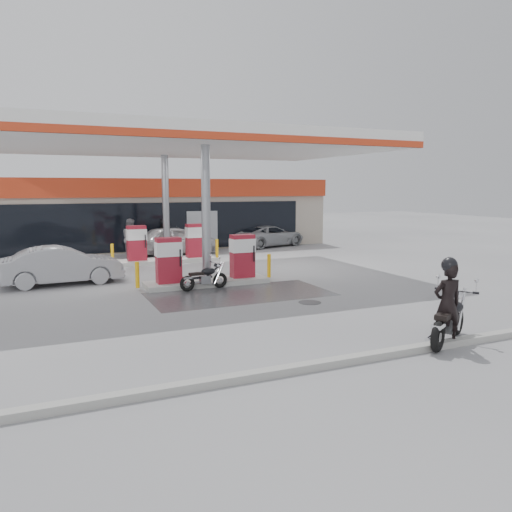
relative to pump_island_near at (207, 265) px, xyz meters
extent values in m
plane|color=gray|center=(0.00, -2.00, -0.71)|extent=(90.00, 90.00, 0.00)
cube|color=#4C4C4F|center=(0.50, -2.00, -0.71)|extent=(6.00, 3.00, 0.00)
cylinder|color=#38383A|center=(2.00, -4.00, -0.71)|extent=(0.70, 0.70, 0.01)
cube|color=gray|center=(0.00, -9.00, -0.64)|extent=(28.00, 0.25, 0.15)
cube|color=#ACA190|center=(0.00, 14.00, 1.29)|extent=(22.00, 8.00, 4.00)
cube|color=black|center=(0.00, 9.97, 0.69)|extent=(18.00, 0.10, 2.60)
cube|color=#BB3317|center=(0.00, 9.90, 2.79)|extent=(22.00, 0.25, 1.00)
cube|color=navy|center=(7.00, 9.85, 2.79)|extent=(3.50, 0.12, 0.80)
cube|color=gray|center=(3.00, 9.93, 0.39)|extent=(1.80, 0.14, 2.20)
cube|color=silver|center=(0.00, 3.00, 4.59)|extent=(16.00, 10.00, 0.60)
cube|color=#BB3317|center=(0.00, -1.95, 4.41)|extent=(16.00, 0.12, 0.24)
cube|color=#BB3317|center=(0.00, 7.95, 4.41)|extent=(16.00, 0.12, 0.24)
cylinder|color=gray|center=(0.00, 0.00, 1.88)|extent=(0.32, 0.32, 5.00)
cylinder|color=gray|center=(0.00, 6.00, 1.88)|extent=(0.32, 0.32, 5.00)
cube|color=#9E9E99|center=(0.00, 0.00, -0.62)|extent=(4.50, 1.30, 0.18)
cube|color=maroon|center=(-1.40, 0.00, 0.27)|extent=(0.85, 0.48, 1.60)
cube|color=maroon|center=(1.40, 0.00, 0.27)|extent=(0.85, 0.48, 1.60)
cube|color=silver|center=(-1.40, 0.00, 0.67)|extent=(0.88, 0.52, 0.50)
cube|color=silver|center=(1.40, 0.00, 0.67)|extent=(0.88, 0.52, 0.50)
cylinder|color=#EEAC0D|center=(-2.50, 0.00, -0.17)|extent=(0.14, 0.14, 0.90)
cylinder|color=#EEAC0D|center=(2.50, 0.00, -0.17)|extent=(0.14, 0.14, 0.90)
cube|color=#9E9E99|center=(0.00, 6.00, -0.62)|extent=(4.50, 1.30, 0.18)
cube|color=maroon|center=(-1.40, 6.00, 0.27)|extent=(0.85, 0.48, 1.60)
cube|color=maroon|center=(1.40, 6.00, 0.27)|extent=(0.85, 0.48, 1.60)
cube|color=silver|center=(-1.40, 6.00, 0.67)|extent=(0.88, 0.52, 0.50)
cube|color=silver|center=(1.40, 6.00, 0.67)|extent=(0.88, 0.52, 0.50)
cylinder|color=#EEAC0D|center=(-2.50, 6.00, -0.17)|extent=(0.14, 0.14, 0.90)
cylinder|color=#EEAC0D|center=(2.50, 6.00, -0.17)|extent=(0.14, 0.14, 0.90)
torus|color=black|center=(3.50, -8.41, -0.37)|extent=(0.66, 0.47, 0.68)
torus|color=black|center=(2.15, -9.18, -0.37)|extent=(0.66, 0.47, 0.68)
cube|color=gray|center=(2.87, -8.77, -0.28)|extent=(0.52, 0.46, 0.34)
cube|color=black|center=(2.72, -8.86, -0.17)|extent=(0.93, 0.60, 0.09)
ellipsoid|color=black|center=(3.01, -8.69, 0.08)|extent=(0.73, 0.63, 0.32)
cube|color=black|center=(2.53, -8.97, 0.01)|extent=(0.67, 0.54, 0.11)
cylinder|color=silver|center=(3.31, -8.52, 0.42)|extent=(0.46, 0.76, 0.04)
sphere|color=silver|center=(3.42, -8.45, 0.28)|extent=(0.20, 0.20, 0.20)
cylinder|color=silver|center=(2.30, -8.92, -0.39)|extent=(0.92, 0.58, 0.09)
imported|color=black|center=(2.69, -8.87, 0.23)|extent=(0.74, 0.54, 1.87)
torus|color=black|center=(0.25, -0.73, -0.44)|extent=(0.55, 0.19, 0.54)
torus|color=black|center=(-0.99, -0.87, -0.44)|extent=(0.55, 0.19, 0.54)
cube|color=gray|center=(-0.33, -0.79, -0.37)|extent=(0.38, 0.26, 0.27)
cube|color=black|center=(-0.47, -0.81, -0.28)|extent=(0.81, 0.18, 0.07)
ellipsoid|color=black|center=(-0.20, -0.78, -0.08)|extent=(0.53, 0.34, 0.25)
cube|color=black|center=(-0.65, -0.83, -0.13)|extent=(0.52, 0.27, 0.09)
cylinder|color=silver|center=(0.07, -0.75, 0.19)|extent=(0.11, 0.68, 0.03)
sphere|color=silver|center=(0.18, -0.74, 0.08)|extent=(0.16, 0.16, 0.16)
cylinder|color=silver|center=(-0.79, -0.72, -0.46)|extent=(0.81, 0.16, 0.07)
imported|color=#BBBBBD|center=(1.03, 8.43, 0.06)|extent=(4.76, 2.59, 1.54)
imported|color=#5C5C61|center=(-1.31, 8.02, 0.29)|extent=(0.91, 1.09, 1.99)
imported|color=#96989D|center=(-4.80, 2.20, -0.01)|extent=(4.30, 1.69, 1.39)
imported|color=#A4A7AC|center=(7.28, 10.00, -0.08)|extent=(4.94, 3.30, 1.26)
imported|color=black|center=(0.73, 9.80, 0.14)|extent=(1.00, 0.42, 1.71)
camera|label=1|loc=(-5.58, -17.06, 2.79)|focal=35.00mm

